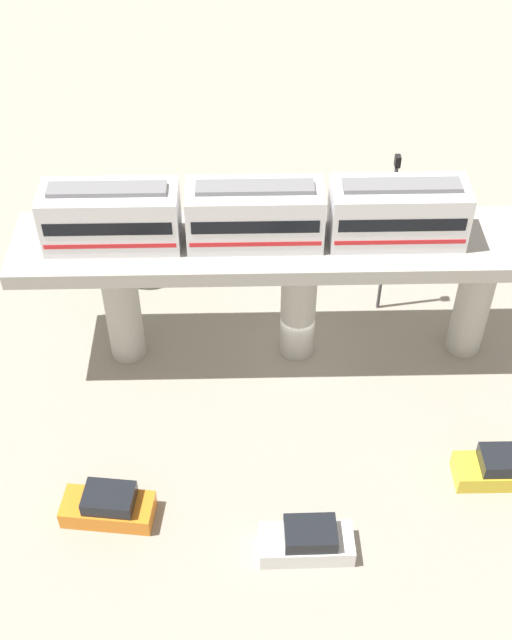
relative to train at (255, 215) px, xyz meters
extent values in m
plane|color=gray|center=(0.00, 2.32, -9.31)|extent=(120.00, 120.00, 0.00)
cylinder|color=#A8A59E|center=(0.00, -7.06, -5.82)|extent=(1.90, 1.90, 6.98)
cylinder|color=#A8A59E|center=(0.00, 2.32, -5.82)|extent=(1.90, 1.90, 6.98)
cylinder|color=#A8A59E|center=(0.00, 11.70, -5.82)|extent=(1.90, 1.90, 6.98)
cube|color=#A8A59E|center=(0.00, 2.32, -1.93)|extent=(5.20, 28.85, 0.80)
cube|color=silver|center=(0.00, -6.95, -0.03)|extent=(2.60, 6.60, 3.00)
cube|color=black|center=(0.00, -6.95, 0.22)|extent=(2.64, 6.07, 0.70)
cube|color=red|center=(0.00, -6.95, -0.78)|extent=(2.64, 6.34, 0.24)
cube|color=slate|center=(0.00, -6.95, 1.59)|extent=(1.10, 5.61, 0.24)
cube|color=silver|center=(0.00, 0.00, -0.03)|extent=(2.60, 6.60, 3.00)
cube|color=black|center=(0.00, 0.00, 0.22)|extent=(2.64, 6.07, 0.70)
cube|color=red|center=(0.00, 0.00, -0.78)|extent=(2.64, 6.34, 0.24)
cube|color=slate|center=(0.00, 0.00, 1.59)|extent=(1.10, 5.61, 0.24)
cube|color=silver|center=(0.00, 6.95, -0.03)|extent=(2.60, 6.60, 3.00)
cube|color=black|center=(0.00, 6.95, 0.22)|extent=(2.64, 6.07, 0.70)
cube|color=red|center=(0.00, 6.95, -0.78)|extent=(2.64, 6.34, 0.24)
cube|color=slate|center=(0.00, 6.95, 1.59)|extent=(1.10, 5.61, 0.24)
cube|color=white|center=(12.70, 2.00, -8.81)|extent=(1.84, 4.22, 1.00)
cube|color=black|center=(12.70, 2.15, -7.93)|extent=(1.66, 2.32, 0.76)
cube|color=yellow|center=(8.94, 11.49, -8.81)|extent=(1.82, 4.21, 1.00)
cube|color=black|center=(8.94, 11.64, -7.93)|extent=(1.65, 2.31, 0.76)
cube|color=orange|center=(10.67, -7.01, -8.81)|extent=(2.30, 4.39, 1.00)
cube|color=black|center=(10.67, -6.86, -7.93)|extent=(1.91, 2.48, 0.76)
cylinder|color=brown|center=(-6.86, -7.95, -7.83)|extent=(0.36, 0.36, 2.96)
sphere|color=#38843D|center=(-6.86, -7.95, -5.31)|extent=(3.79, 3.79, 3.79)
cylinder|color=#4C4C51|center=(-3.40, 7.35, -4.42)|extent=(0.20, 0.20, 9.78)
cube|color=black|center=(-3.40, 7.35, 0.77)|extent=(0.44, 0.28, 0.60)
camera|label=1|loc=(32.14, -0.66, 23.35)|focal=45.79mm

